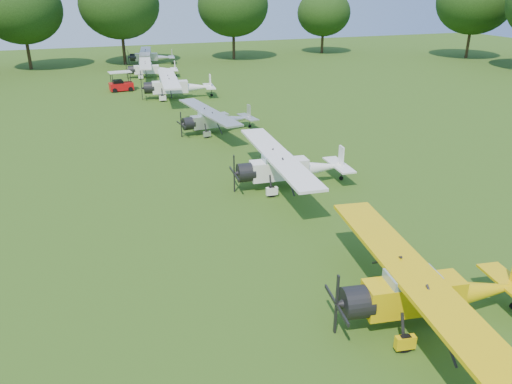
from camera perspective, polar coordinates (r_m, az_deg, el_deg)
The scene contains 9 objects.
ground at distance 24.11m, azimuth 5.48°, elevation -4.45°, with size 160.00×160.00×0.00m, color #214B12.
tree_belt at distance 23.56m, azimuth 14.24°, elevation 14.90°, with size 137.36×130.27×14.52m.
aircraft_2 at distance 18.38m, azimuth 19.06°, elevation -10.42°, with size 7.28×11.54×2.27m.
aircraft_3 at distance 28.81m, azimuth 3.65°, elevation 3.06°, with size 6.98×11.12×2.19m.
aircraft_4 at distance 39.78m, azimuth -4.69°, elevation 8.41°, with size 6.25×9.92×1.95m.
aircraft_5 at distance 52.55m, azimuth -9.19°, elevation 12.01°, with size 7.49×11.91×2.34m.
aircraft_6 at distance 65.17m, azimuth -11.99°, elevation 13.70°, with size 6.38×10.13×1.99m.
aircraft_7 at distance 76.13m, azimuth -12.04°, elevation 15.00°, with size 6.69×10.60×2.08m.
golf_cart at distance 57.53m, azimuth -15.22°, elevation 11.76°, with size 2.58×1.74×2.08m.
Camera 1 is at (-9.42, -19.26, 11.03)m, focal length 35.00 mm.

